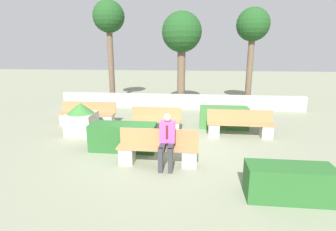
{
  "coord_description": "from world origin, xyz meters",
  "views": [
    {
      "loc": [
        0.8,
        -7.25,
        2.87
      ],
      "look_at": [
        -0.04,
        0.5,
        0.9
      ],
      "focal_mm": 28.0,
      "sensor_mm": 36.0,
      "label": 1
    }
  ],
  "objects": [
    {
      "name": "bench_back",
      "position": [
        -3.39,
        2.25,
        0.36
      ],
      "size": [
        2.19,
        0.49,
        0.88
      ],
      "rotation": [
        0.0,
        0.0,
        -0.01
      ],
      "color": "#A37A4C",
      "rests_on": "ground_plane"
    },
    {
      "name": "bench_front",
      "position": [
        -0.13,
        -1.05,
        0.35
      ],
      "size": [
        2.07,
        0.48,
        0.88
      ],
      "color": "#A37A4C",
      "rests_on": "ground_plane"
    },
    {
      "name": "ground_plane",
      "position": [
        0.0,
        0.0,
        0.0
      ],
      "size": [
        60.0,
        60.0,
        0.0
      ],
      "primitive_type": "plane",
      "color": "gray"
    },
    {
      "name": "person_seated_man",
      "position": [
        0.12,
        -1.19,
        0.75
      ],
      "size": [
        0.38,
        0.63,
        1.35
      ],
      "color": "#333338",
      "rests_on": "ground_plane"
    },
    {
      "name": "bench_left_side",
      "position": [
        -0.59,
        1.56,
        0.34
      ],
      "size": [
        1.78,
        0.48,
        0.88
      ],
      "rotation": [
        0.0,
        0.0,
        0.21
      ],
      "color": "#A37A4C",
      "rests_on": "ground_plane"
    },
    {
      "name": "planter_corner_left",
      "position": [
        -3.13,
        1.12,
        0.55
      ],
      "size": [
        0.92,
        0.92,
        1.1
      ],
      "color": "#B7B2A8",
      "rests_on": "ground_plane"
    },
    {
      "name": "tree_center_left",
      "position": [
        0.03,
        6.1,
        3.57
      ],
      "size": [
        1.95,
        1.95,
        4.68
      ],
      "color": "brown",
      "rests_on": "ground_plane"
    },
    {
      "name": "hedge_block_near_right",
      "position": [
        2.65,
        -2.39,
        0.35
      ],
      "size": [
        1.66,
        0.64,
        0.69
      ],
      "color": "#286028",
      "rests_on": "ground_plane"
    },
    {
      "name": "tree_leftmost",
      "position": [
        -3.84,
        6.83,
        4.35
      ],
      "size": [
        1.65,
        1.65,
        5.38
      ],
      "color": "brown",
      "rests_on": "ground_plane"
    },
    {
      "name": "tree_center_right",
      "position": [
        3.47,
        6.53,
        3.89
      ],
      "size": [
        1.61,
        1.61,
        4.87
      ],
      "color": "brown",
      "rests_on": "ground_plane"
    },
    {
      "name": "hedge_block_mid_left",
      "position": [
        -1.28,
        -0.18,
        0.39
      ],
      "size": [
        1.91,
        0.72,
        0.78
      ],
      "color": "#286028",
      "rests_on": "ground_plane"
    },
    {
      "name": "perimeter_wall",
      "position": [
        0.0,
        5.59,
        0.35
      ],
      "size": [
        12.04,
        0.3,
        0.71
      ],
      "color": "#B7B2A8",
      "rests_on": "ground_plane"
    },
    {
      "name": "bench_right_side",
      "position": [
        2.3,
        1.43,
        0.36
      ],
      "size": [
        2.2,
        0.48,
        0.88
      ],
      "rotation": [
        0.0,
        0.0,
        -0.15
      ],
      "color": "#A37A4C",
      "rests_on": "ground_plane"
    },
    {
      "name": "hedge_block_near_left",
      "position": [
        1.86,
        2.44,
        0.39
      ],
      "size": [
        1.78,
        0.75,
        0.79
      ],
      "color": "#3D7A38",
      "rests_on": "ground_plane"
    }
  ]
}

